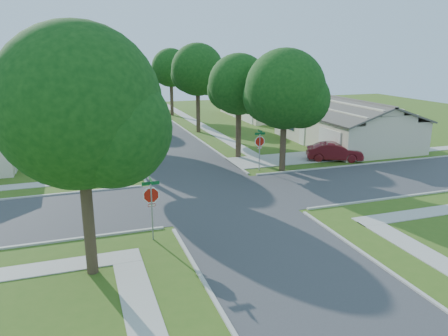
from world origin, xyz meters
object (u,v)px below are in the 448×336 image
object	(u,v)px
tree_e_mid	(198,72)
car_curb_west	(112,114)
tree_w_near	(117,84)
house_ne_far	(265,105)
car_driveway	(334,152)
car_curb_east	(140,106)
stop_sign_sw	(151,198)
tree_e_far	(171,70)
tree_w_mid	(104,71)
stop_sign_ne	(260,143)
house_ne_near	(344,127)
tree_w_far	(97,75)
tree_sw_corner	(81,114)
tree_ne_corner	(286,93)
tree_e_near	(239,87)

from	to	relation	value
tree_e_mid	car_curb_west	size ratio (longest dim) A/B	1.99
tree_w_near	house_ne_far	bearing A→B (deg)	44.09
car_driveway	car_curb_east	bearing A→B (deg)	41.38
stop_sign_sw	car_driveway	size ratio (longest dim) A/B	0.69
stop_sign_sw	tree_e_far	size ratio (longest dim) A/B	0.34
car_driveway	tree_w_mid	bearing A→B (deg)	70.41
stop_sign_sw	tree_e_far	world-z (taller)	tree_e_far
car_driveway	car_curb_east	world-z (taller)	car_curb_east
car_driveway	stop_sign_ne	bearing A→B (deg)	120.97
stop_sign_sw	tree_w_mid	bearing A→B (deg)	89.87
tree_w_near	car_curb_east	bearing A→B (deg)	78.95
house_ne_near	house_ne_far	bearing A→B (deg)	90.00
tree_w_far	car_curb_east	xyz separation A→B (m)	(5.85, 4.94, -4.73)
tree_w_mid	tree_sw_corner	world-z (taller)	tree_w_mid
stop_sign_ne	tree_w_mid	world-z (taller)	tree_w_mid
tree_w_far	car_curb_east	bearing A→B (deg)	40.15
stop_sign_sw	tree_w_near	bearing A→B (deg)	89.77
tree_e_mid	house_ne_near	size ratio (longest dim) A/B	0.68
tree_sw_corner	tree_w_near	bearing A→B (deg)	80.10
tree_e_mid	house_ne_near	world-z (taller)	tree_e_mid
tree_sw_corner	house_ne_near	distance (m)	29.92
tree_ne_corner	house_ne_far	size ratio (longest dim) A/B	0.64
stop_sign_sw	tree_sw_corner	bearing A→B (deg)	-140.03
tree_w_near	tree_w_far	xyz separation A→B (m)	(-0.01, 25.00, -0.61)
stop_sign_sw	tree_sw_corner	world-z (taller)	tree_sw_corner
tree_e_near	tree_w_near	world-z (taller)	tree_w_near
tree_sw_corner	car_curb_east	xyz separation A→B (m)	(8.64, 45.93, -5.49)
stop_sign_ne	tree_w_near	bearing A→B (deg)	155.26
stop_sign_sw	tree_sw_corner	xyz separation A→B (m)	(-2.74, -2.29, 4.23)
stop_sign_ne	house_ne_far	xyz separation A→B (m)	(11.29, 24.30, -0.51)
house_ne_far	house_ne_near	bearing A→B (deg)	-90.00
house_ne_near	car_driveway	world-z (taller)	house_ne_near
stop_sign_sw	tree_w_mid	world-z (taller)	tree_w_mid
tree_e_near	stop_sign_ne	bearing A→B (deg)	-90.68
tree_w_far	tree_ne_corner	xyz separation A→B (m)	(11.01, -29.80, 0.09)
tree_e_far	car_curb_east	xyz separation A→B (m)	(-3.55, 4.93, -5.20)
tree_ne_corner	car_curb_east	size ratio (longest dim) A/B	1.90
tree_e_near	tree_ne_corner	size ratio (longest dim) A/B	0.96
car_driveway	tree_sw_corner	bearing A→B (deg)	147.68
tree_e_near	tree_ne_corner	bearing A→B (deg)	-71.47
tree_sw_corner	car_driveway	distance (m)	23.35
tree_w_far	tree_sw_corner	distance (m)	41.10
house_ne_far	tree_w_near	bearing A→B (deg)	-135.91
tree_w_near	tree_e_far	bearing A→B (deg)	69.40
tree_w_far	car_driveway	world-z (taller)	tree_w_far
car_curb_west	tree_w_far	bearing A→B (deg)	-36.10
tree_w_mid	house_ne_far	world-z (taller)	tree_w_mid
stop_sign_sw	tree_e_near	xyz separation A→B (m)	(9.45, 13.71, 3.61)
tree_e_far	tree_sw_corner	bearing A→B (deg)	-106.56
tree_e_far	tree_w_far	bearing A→B (deg)	-180.00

